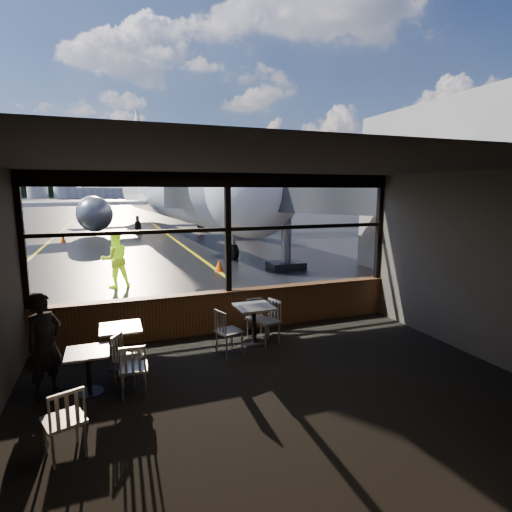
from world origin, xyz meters
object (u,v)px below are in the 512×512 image
chair_left_s (64,421)px  ground_crew (115,259)px  airliner (171,153)px  chair_mid_w (129,359)px  cone_nose (219,265)px  jet_bridge (279,215)px  cafe_table_mid (122,347)px  chair_near_n (258,319)px  cafe_table_left (89,372)px  passenger (45,345)px  chair_mid_s (134,368)px  cone_wing (63,239)px  chair_near_w (229,332)px  cafe_table_near (254,325)px  chair_near_e (267,322)px

chair_left_s → ground_crew: (0.74, 8.76, 0.47)m
airliner → chair_left_s: 26.62m
chair_mid_w → cone_nose: bearing=-175.3°
jet_bridge → chair_mid_w: (-5.84, -7.36, -1.81)m
cafe_table_mid → chair_near_n: bearing=10.9°
airliner → chair_left_s: (-5.14, -25.55, -5.42)m
cafe_table_left → cone_nose: size_ratio=1.44×
cone_nose → cafe_table_mid: bearing=-116.4°
chair_near_n → ground_crew: ground_crew is taller
chair_left_s → passenger: size_ratio=0.56×
chair_left_s → cafe_table_mid: bearing=52.5°
airliner → chair_mid_s: bearing=-103.8°
cafe_table_mid → airliner: bearing=79.2°
jet_bridge → cone_wing: (-8.75, 13.07, -2.00)m
chair_mid_s → airliner: bearing=84.2°
airliner → cone_wing: (-7.25, -3.48, -5.64)m
chair_mid_w → chair_near_n: bearing=142.6°
cone_nose → chair_near_w: bearing=-103.6°
chair_near_n → cone_nose: bearing=-104.0°
chair_mid_w → ground_crew: (-0.06, 7.12, 0.50)m
passenger → cone_wing: bearing=48.6°
cafe_table_left → cone_nose: bearing=62.9°
ground_crew → chair_near_w: bearing=91.2°
cafe_table_near → chair_left_s: 4.18m
cafe_table_mid → chair_near_e: bearing=3.9°
cafe_table_left → passenger: size_ratio=0.43×
cafe_table_left → chair_near_e: (3.37, 0.97, 0.11)m
cafe_table_mid → ground_crew: size_ratio=0.42×
cafe_table_near → passenger: 3.83m
chair_mid_s → chair_near_w: bearing=32.4°
ground_crew → chair_near_n: bearing=99.7°
chair_mid_s → cafe_table_mid: bearing=102.0°
cafe_table_mid → cone_wing: cafe_table_mid is taller
passenger → cone_nose: 9.75m
chair_near_n → chair_mid_s: (-2.63, -1.59, 0.01)m
airliner → jet_bridge: 17.01m
chair_mid_s → passenger: passenger is taller
chair_near_n → chair_near_w: bearing=32.0°
chair_near_w → cone_wing: 20.43m
chair_near_e → chair_left_s: size_ratio=1.01×
chair_mid_w → passenger: bearing=-63.1°
chair_near_e → ground_crew: (-2.83, 6.27, 0.46)m
chair_mid_s → chair_mid_w: chair_mid_s is taller
jet_bridge → cafe_table_mid: jet_bridge is taller
ground_crew → cone_nose: bearing=-176.4°
cafe_table_mid → chair_near_n: size_ratio=0.91×
chair_near_n → cone_wing: 20.04m
cafe_table_mid → cone_nose: 8.67m
cafe_table_near → chair_mid_s: size_ratio=0.94×
cafe_table_near → chair_near_e: size_ratio=0.89×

